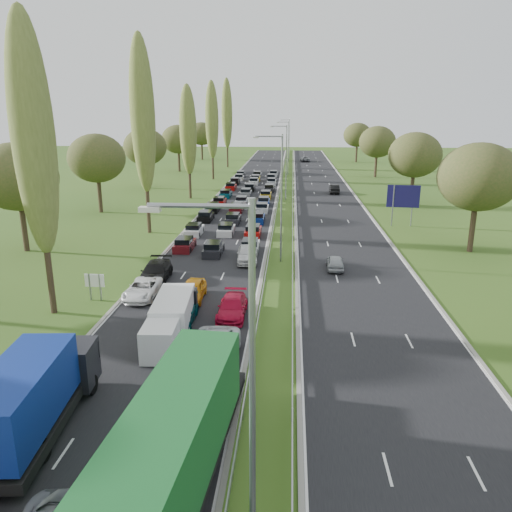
# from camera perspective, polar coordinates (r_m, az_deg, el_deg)

# --- Properties ---
(ground) EXTENTS (260.00, 260.00, 0.00)m
(ground) POSITION_cam_1_polar(r_m,az_deg,el_deg) (84.46, 3.42, 6.60)
(ground) COLOR #33571B
(ground) RESTS_ON ground
(near_carriageway) EXTENTS (10.50, 215.00, 0.04)m
(near_carriageway) POSITION_cam_1_polar(r_m,az_deg,el_deg) (87.26, -1.02, 6.93)
(near_carriageway) COLOR black
(near_carriageway) RESTS_ON ground
(far_carriageway) EXTENTS (10.50, 215.00, 0.04)m
(far_carriageway) POSITION_cam_1_polar(r_m,az_deg,el_deg) (87.12, 7.92, 6.77)
(far_carriageway) COLOR black
(far_carriageway) RESTS_ON ground
(central_reservation) EXTENTS (2.36, 215.00, 0.32)m
(central_reservation) POSITION_cam_1_polar(r_m,az_deg,el_deg) (86.84, 3.45, 7.23)
(central_reservation) COLOR gray
(central_reservation) RESTS_ON ground
(lamp_columns) EXTENTS (0.18, 140.18, 12.00)m
(lamp_columns) POSITION_cam_1_polar(r_m,az_deg,el_deg) (81.69, 3.47, 10.52)
(lamp_columns) COLOR gray
(lamp_columns) RESTS_ON ground
(poplar_row) EXTENTS (2.80, 127.80, 22.44)m
(poplar_row) POSITION_cam_1_polar(r_m,az_deg,el_deg) (73.46, -9.55, 14.71)
(poplar_row) COLOR #2D2116
(poplar_row) RESTS_ON ground
(woodland_left) EXTENTS (8.00, 166.00, 11.10)m
(woodland_left) POSITION_cam_1_polar(r_m,az_deg,el_deg) (71.67, -18.74, 10.29)
(woodland_left) COLOR #2D2116
(woodland_left) RESTS_ON ground
(woodland_right) EXTENTS (8.00, 153.00, 11.10)m
(woodland_right) POSITION_cam_1_polar(r_m,az_deg,el_deg) (72.67, 19.20, 10.32)
(woodland_right) COLOR #2D2116
(woodland_right) RESTS_ON ground
(traffic_queue_fill) EXTENTS (9.13, 68.53, 0.80)m
(traffic_queue_fill) POSITION_cam_1_polar(r_m,az_deg,el_deg) (82.36, -1.34, 6.69)
(traffic_queue_fill) COLOR #590F14
(traffic_queue_fill) RESTS_ON ground
(near_car_2) EXTENTS (2.26, 4.87, 1.35)m
(near_car_2) POSITION_cam_1_polar(r_m,az_deg,el_deg) (39.80, -12.83, -3.68)
(near_car_2) COLOR white
(near_car_2) RESTS_ON near_carriageway
(near_car_3) EXTENTS (2.51, 5.65, 1.61)m
(near_car_3) POSITION_cam_1_polar(r_m,az_deg,el_deg) (43.25, -11.42, -1.81)
(near_car_3) COLOR black
(near_car_3) RESTS_ON near_carriageway
(near_car_7) EXTENTS (2.24, 5.27, 1.52)m
(near_car_7) POSITION_cam_1_polar(r_m,az_deg,el_deg) (34.43, -8.78, -6.48)
(near_car_7) COLOR #044248
(near_car_7) RESTS_ON near_carriageway
(near_car_8) EXTENTS (1.80, 4.36, 1.48)m
(near_car_8) POSITION_cam_1_polar(r_m,az_deg,el_deg) (38.62, -7.25, -3.91)
(near_car_8) COLOR #CA830D
(near_car_8) RESTS_ON near_carriageway
(near_car_9) EXTENTS (1.86, 4.43, 1.42)m
(near_car_9) POSITION_cam_1_polar(r_m,az_deg,el_deg) (22.60, -8.34, -19.68)
(near_car_9) COLOR black
(near_car_9) RESTS_ON near_carriageway
(near_car_10) EXTENTS (2.76, 5.78, 1.59)m
(near_car_10) POSITION_cam_1_polar(r_m,az_deg,el_deg) (29.07, -4.74, -10.68)
(near_car_10) COLOR silver
(near_car_10) RESTS_ON near_carriageway
(near_car_11) EXTENTS (1.93, 4.76, 1.38)m
(near_car_11) POSITION_cam_1_polar(r_m,az_deg,el_deg) (35.26, -2.72, -5.87)
(near_car_11) COLOR #B20B2B
(near_car_11) RESTS_ON near_carriageway
(near_car_12) EXTENTS (2.30, 4.87, 1.61)m
(near_car_12) POSITION_cam_1_polar(r_m,az_deg,el_deg) (47.86, -1.03, 0.25)
(near_car_12) COLOR white
(near_car_12) RESTS_ON near_carriageway
(far_car_0) EXTENTS (1.64, 3.85, 1.30)m
(far_car_0) POSITION_cam_1_polar(r_m,az_deg,el_deg) (46.30, 9.03, -0.70)
(far_car_0) COLOR #9FA3A8
(far_car_0) RESTS_ON far_carriageway
(far_car_1) EXTENTS (1.64, 4.65, 1.53)m
(far_car_1) POSITION_cam_1_polar(r_m,az_deg,el_deg) (90.64, 8.92, 7.59)
(far_car_1) COLOR black
(far_car_1) RESTS_ON far_carriageway
(far_car_2) EXTENTS (2.77, 5.71, 1.56)m
(far_car_2) POSITION_cam_1_polar(r_m,az_deg,el_deg) (149.80, 5.63, 11.00)
(far_car_2) COLOR gray
(far_car_2) RESTS_ON far_carriageway
(blue_lorry) EXTENTS (2.49, 8.95, 3.78)m
(blue_lorry) POSITION_cam_1_polar(r_m,az_deg,el_deg) (24.66, -23.97, -14.34)
(blue_lorry) COLOR black
(blue_lorry) RESTS_ON near_carriageway
(green_lorry) EXTENTS (2.68, 14.46, 4.28)m
(green_lorry) POSITION_cam_1_polar(r_m,az_deg,el_deg) (19.82, -9.05, -19.92)
(green_lorry) COLOR black
(green_lorry) RESTS_ON near_carriageway
(white_van_front) EXTENTS (1.96, 4.99, 2.01)m
(white_van_front) POSITION_cam_1_polar(r_m,az_deg,el_deg) (31.29, -10.34, -8.44)
(white_van_front) COLOR silver
(white_van_front) RESTS_ON near_carriageway
(white_van_rear) EXTENTS (2.22, 5.66, 2.27)m
(white_van_rear) POSITION_cam_1_polar(r_m,az_deg,el_deg) (33.73, -9.29, -6.28)
(white_van_rear) COLOR white
(white_van_rear) RESTS_ON near_carriageway
(info_sign) EXTENTS (1.50, 0.16, 2.10)m
(info_sign) POSITION_cam_1_polar(r_m,az_deg,el_deg) (39.93, -17.95, -2.99)
(info_sign) COLOR gray
(info_sign) RESTS_ON ground
(direction_sign) EXTENTS (3.99, 0.51, 5.20)m
(direction_sign) POSITION_cam_1_polar(r_m,az_deg,el_deg) (65.41, 16.47, 6.36)
(direction_sign) COLOR gray
(direction_sign) RESTS_ON ground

